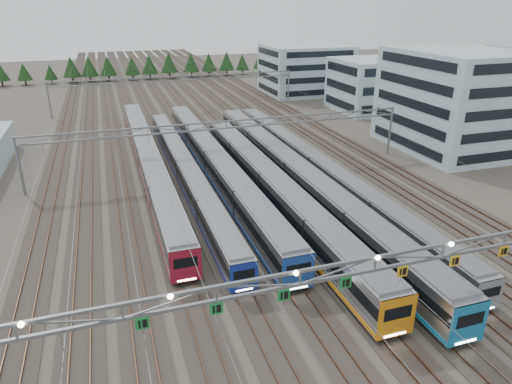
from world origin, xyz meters
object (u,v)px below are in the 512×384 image
object	(u,v)px
train_c	(215,162)
gantry_mid	(226,131)
train_a	(148,158)
depot_bldg_north	(306,70)
gantry_near	(375,267)
gantry_far	(177,83)
depot_bldg_south	(455,101)
depot_bldg_mid	(368,85)
train_d	(271,186)
train_f	(316,167)
train_b	(185,170)
train_e	(295,175)

from	to	relation	value
train_c	gantry_mid	size ratio (longest dim) A/B	1.10
train_a	depot_bldg_north	distance (m)	70.92
train_c	train_a	bearing A→B (deg)	150.05
train_a	gantry_near	xyz separation A→B (m)	(11.20, -43.74, 4.93)
train_a	gantry_far	bearing A→B (deg)	74.79
train_c	depot_bldg_south	size ratio (longest dim) A/B	2.81
gantry_near	depot_bldg_north	world-z (taller)	depot_bldg_north
gantry_mid	depot_bldg_mid	bearing A→B (deg)	36.10
train_d	depot_bldg_north	bearing A→B (deg)	62.91
train_f	gantry_far	distance (m)	53.71
gantry_mid	depot_bldg_south	distance (m)	40.28
gantry_near	train_b	bearing A→B (deg)	100.09
train_a	train_c	xyz separation A→B (m)	(9.00, -5.19, 0.10)
train_b	gantry_far	size ratio (longest dim) A/B	1.02
gantry_mid	train_f	bearing A→B (deg)	-33.08
depot_bldg_south	depot_bldg_mid	size ratio (longest dim) A/B	1.38
gantry_mid	gantry_far	bearing A→B (deg)	90.00
gantry_far	depot_bldg_mid	distance (m)	44.32
train_b	gantry_far	xyz separation A→B (m)	(6.75, 47.46, 4.47)
train_f	train_b	bearing A→B (deg)	164.85
depot_bldg_north	train_a	bearing A→B (deg)	-133.15
depot_bldg_south	train_c	bearing A→B (deg)	-178.04
train_c	depot_bldg_north	bearing A→B (deg)	55.26
train_b	train_a	bearing A→B (deg)	126.52
train_b	gantry_near	size ratio (longest dim) A/B	1.02
depot_bldg_south	train_b	bearing A→B (deg)	-177.15
train_d	gantry_far	bearing A→B (deg)	92.22
train_a	train_f	xyz separation A→B (m)	(22.50, -10.95, -0.19)
train_b	gantry_near	world-z (taller)	gantry_near
train_f	gantry_mid	xyz separation A→B (m)	(-11.25, 7.33, 4.42)
gantry_far	depot_bldg_north	bearing A→B (deg)	15.45
train_b	train_f	world-z (taller)	train_f
train_d	gantry_near	bearing A→B (deg)	-94.84
train_a	gantry_mid	xyz separation A→B (m)	(11.25, -3.62, 4.23)
train_b	gantry_near	distance (m)	38.60
gantry_near	gantry_far	xyz separation A→B (m)	(0.05, 85.12, -0.70)
train_f	depot_bldg_south	size ratio (longest dim) A/B	2.96
train_e	gantry_mid	distance (m)	12.85
train_e	train_f	bearing A→B (deg)	32.16
gantry_near	depot_bldg_south	world-z (taller)	depot_bldg_south
depot_bldg_mid	depot_bldg_north	world-z (taller)	depot_bldg_north
train_b	train_c	world-z (taller)	train_c
depot_bldg_north	gantry_mid	bearing A→B (deg)	-123.92
train_a	train_f	size ratio (longest dim) A/B	0.98
train_a	depot_bldg_mid	distance (m)	59.70
train_c	depot_bldg_north	world-z (taller)	depot_bldg_north
gantry_near	gantry_far	distance (m)	85.12
train_e	depot_bldg_south	xyz separation A→B (m)	(33.48, 10.05, 5.96)
train_d	gantry_mid	bearing A→B (deg)	99.83
train_b	gantry_mid	bearing A→B (deg)	19.99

